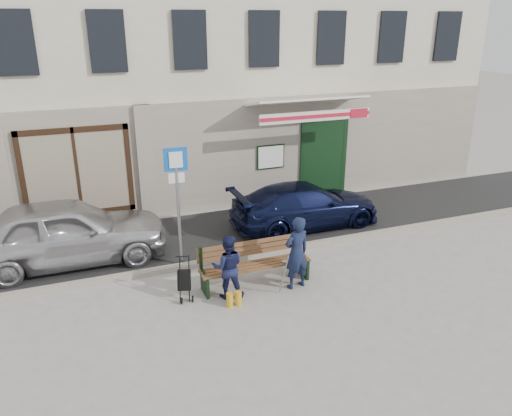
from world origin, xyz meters
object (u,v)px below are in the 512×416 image
bench (253,265)px  stroller (184,281)px  man (297,253)px  car_silver (66,232)px  woman (228,267)px  car_navy (306,205)px  parking_sign (177,188)px

bench → stroller: 1.51m
man → car_silver: bearing=-44.5°
man → woman: 1.46m
bench → man: bearing=-28.0°
car_navy → car_silver: bearing=89.4°
bench → woman: woman is taller
man → car_navy: bearing=-130.7°
bench → woman: 0.74m
car_silver → man: bearing=-122.7°
bench → woman: (-0.65, -0.28, 0.22)m
car_silver → bench: (3.63, -2.51, -0.31)m
parking_sign → man: 2.95m
car_silver → car_navy: (6.11, 0.01, -0.17)m
car_navy → woman: bearing=131.1°
car_silver → stroller: size_ratio=4.99×
car_silver → stroller: (2.13, -2.56, -0.37)m
car_navy → parking_sign: (-3.71, -1.08, 1.27)m
man → stroller: size_ratio=1.76×
car_silver → car_navy: bearing=-89.0°
car_navy → stroller: 4.74m
car_navy → man: man is taller
parking_sign → stroller: bearing=-98.2°
man → woman: size_ratio=1.18×
car_navy → woman: 4.20m
bench → car_silver: bearing=145.4°
parking_sign → bench: size_ratio=1.15×
woman → stroller: size_ratio=1.49×
car_navy → parking_sign: size_ratio=1.49×
parking_sign → woman: size_ratio=2.06×
car_silver → man: size_ratio=2.83×
man → bench: bearing=-39.0°
car_navy → bench: 3.54m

